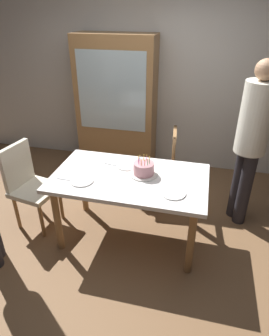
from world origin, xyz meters
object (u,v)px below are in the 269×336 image
object	(u,v)px
birthday_cake	(144,169)
dining_table	(130,185)
person_guest	(252,137)
plate_near_celebrant	(82,181)
chair_spindle_back	(159,168)
plate_far_side	(127,166)
chair_upholstered	(28,182)
china_cabinet	(117,105)
plate_near_guest	(173,193)

from	to	relation	value
birthday_cake	dining_table	bearing A→B (deg)	-152.00
person_guest	plate_near_celebrant	bearing A→B (deg)	-152.57
chair_spindle_back	person_guest	world-z (taller)	person_guest
birthday_cake	plate_far_side	size ratio (longest dim) A/B	1.27
chair_upholstered	china_cabinet	xyz separation A→B (m)	(0.55, 1.57, 0.42)
birthday_cake	china_cabinet	distance (m)	1.66
plate_near_guest	chair_spindle_back	world-z (taller)	chair_spindle_back
dining_table	plate_near_guest	xyz separation A→B (m)	(0.45, -0.20, 0.11)
plate_far_side	china_cabinet	distance (m)	1.47
birthday_cake	chair_upholstered	xyz separation A→B (m)	(-1.27, -0.08, -0.29)
birthday_cake	chair_upholstered	distance (m)	1.30
plate_near_celebrant	chair_spindle_back	distance (m)	1.16
plate_near_guest	chair_spindle_back	bearing A→B (deg)	106.53
plate_far_side	plate_near_guest	size ratio (longest dim) A/B	1.00
plate_near_guest	person_guest	size ratio (longest dim) A/B	0.12
chair_spindle_back	person_guest	xyz separation A→B (m)	(0.97, -0.15, 0.57)
plate_near_guest	china_cabinet	world-z (taller)	china_cabinet
plate_near_guest	dining_table	bearing A→B (deg)	156.55
chair_upholstered	chair_spindle_back	bearing A→B (deg)	30.40
person_guest	plate_near_guest	bearing A→B (deg)	-130.38
chair_upholstered	birthday_cake	bearing A→B (deg)	3.47
plate_near_celebrant	chair_upholstered	bearing A→B (deg)	165.64
birthday_cake	chair_spindle_back	distance (m)	0.78
birthday_cake	plate_far_side	distance (m)	0.24
dining_table	plate_near_guest	world-z (taller)	plate_near_guest
birthday_cake	china_cabinet	world-z (taller)	china_cabinet
dining_table	person_guest	world-z (taller)	person_guest
birthday_cake	plate_near_guest	xyz separation A→B (m)	(0.32, -0.26, -0.05)
plate_near_celebrant	china_cabinet	distance (m)	1.77
plate_near_guest	plate_far_side	bearing A→B (deg)	143.36
dining_table	person_guest	size ratio (longest dim) A/B	0.84
chair_upholstered	person_guest	bearing A→B (deg)	15.18
birthday_cake	plate_far_side	bearing A→B (deg)	147.48
plate_near_guest	person_guest	world-z (taller)	person_guest
plate_near_celebrant	china_cabinet	bearing A→B (deg)	95.87
birthday_cake	plate_near_guest	bearing A→B (deg)	-38.99
birthday_cake	person_guest	xyz separation A→B (m)	(1.01, 0.54, 0.21)
plate_far_side	person_guest	world-z (taller)	person_guest
plate_near_guest	plate_near_celebrant	bearing A→B (deg)	180.00
plate_far_side	dining_table	bearing A→B (deg)	-68.98
chair_spindle_back	birthday_cake	bearing A→B (deg)	-93.46
birthday_cake	china_cabinet	size ratio (longest dim) A/B	0.15
plate_near_celebrant	plate_near_guest	size ratio (longest dim) A/B	1.00
dining_table	plate_near_celebrant	distance (m)	0.47
plate_far_side	chair_spindle_back	bearing A→B (deg)	66.60
plate_near_celebrant	chair_upholstered	world-z (taller)	chair_upholstered
chair_spindle_back	dining_table	bearing A→B (deg)	-102.51
dining_table	plate_far_side	distance (m)	0.24
dining_table	china_cabinet	bearing A→B (deg)	110.86
plate_far_side	person_guest	bearing A→B (deg)	18.80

